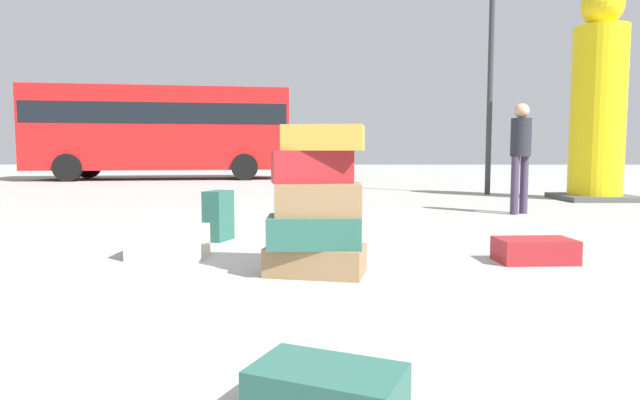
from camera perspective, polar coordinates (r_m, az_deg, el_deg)
name	(u,v)px	position (r m, az deg, el deg)	size (l,w,h in m)	color
ground_plane	(307,284)	(3.87, -1.41, -8.81)	(80.00, 80.00, 0.00)	#9E9E99
suitcase_tower	(316,207)	(4.09, -0.40, -0.75)	(0.80, 0.58, 1.13)	olive
suitcase_teal_left_side	(327,390)	(2.04, 0.74, -19.28)	(0.53, 0.32, 0.16)	#26594C
suitcase_teal_foreground_near	(218,216)	(5.82, -10.63, -1.62)	(0.20, 0.33, 0.53)	#26594C
suitcase_cream_foreground_far	(168,242)	(4.96, -15.65, -4.24)	(0.66, 0.37, 0.29)	beige
suitcase_maroon_right_side	(535,250)	(4.94, 21.61, -4.95)	(0.63, 0.38, 0.20)	maroon
person_bearded_onlooker	(521,148)	(8.72, 20.32, 5.14)	(0.30, 0.30, 1.66)	#3F334C
yellow_dummy_statue	(598,106)	(12.00, 27.17, 8.77)	(1.40, 1.40, 4.12)	yellow
parked_bus	(162,127)	(20.06, -16.25, 7.35)	(9.04, 3.95, 3.15)	red
lamp_post	(492,24)	(12.98, 17.59, 17.24)	(0.36, 0.36, 5.66)	#333338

